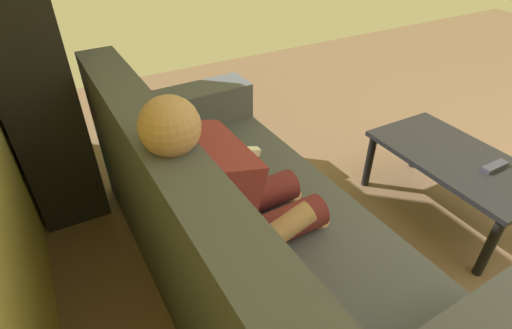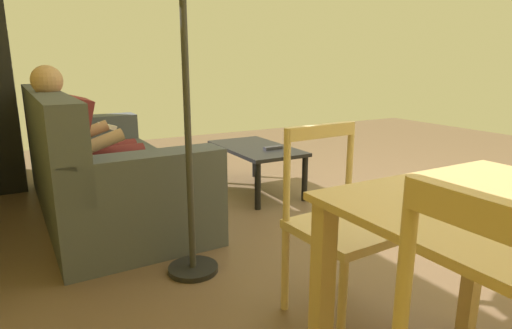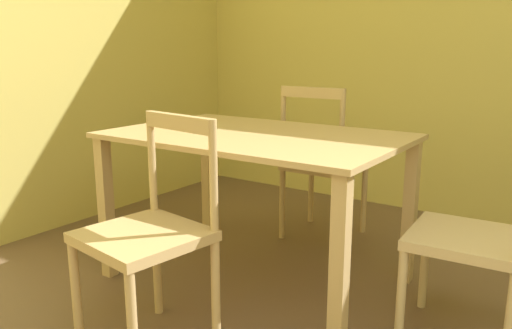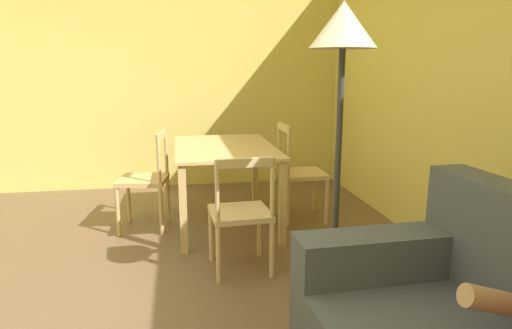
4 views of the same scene
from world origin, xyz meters
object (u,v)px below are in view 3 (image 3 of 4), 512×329
object	(u,v)px
dining_chair_near_wall	(323,165)
dining_chair_facing_couch	(475,239)
dining_table	(256,155)
dining_chair_by_doorway	(150,235)

from	to	relation	value
dining_chair_near_wall	dining_chair_facing_couch	distance (m)	1.26
dining_table	dining_chair_facing_couch	world-z (taller)	dining_chair_facing_couch
dining_chair_near_wall	dining_table	bearing A→B (deg)	-90.02
dining_chair_near_wall	dining_chair_by_doorway	distance (m)	1.45
dining_chair_facing_couch	dining_chair_by_doorway	xyz separation A→B (m)	(-1.02, -0.73, 0.03)
dining_table	dining_chair_facing_couch	distance (m)	1.05
dining_table	dining_chair_by_doorway	size ratio (longest dim) A/B	1.54
dining_table	dining_chair_by_doorway	world-z (taller)	dining_chair_by_doorway
dining_chair_by_doorway	dining_chair_facing_couch	bearing A→B (deg)	35.36
dining_table	dining_chair_near_wall	xyz separation A→B (m)	(0.00, 0.72, -0.19)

